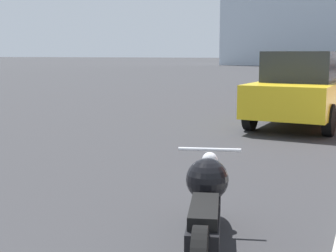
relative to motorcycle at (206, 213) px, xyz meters
name	(u,v)px	position (x,y,z in m)	size (l,w,h in m)	color
motorcycle	(206,213)	(0.00, 0.00, 0.00)	(0.94, 2.38, 0.83)	black
parked_car_yellow	(302,89)	(-0.39, 8.18, 0.48)	(2.14, 4.37, 1.80)	gold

